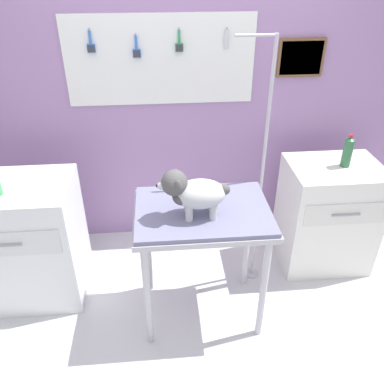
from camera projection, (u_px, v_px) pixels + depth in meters
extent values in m
cube|color=silver|center=(200.00, 344.00, 2.62)|extent=(4.40, 4.00, 0.04)
cube|color=#9D7AAD|center=(184.00, 109.00, 3.09)|extent=(4.00, 0.06, 2.30)
cube|color=white|center=(161.00, 61.00, 2.85)|extent=(1.37, 0.02, 0.64)
cylinder|color=gray|center=(89.00, 28.00, 2.69)|extent=(0.01, 0.02, 0.01)
cylinder|color=#3871C5|center=(90.00, 37.00, 2.71)|extent=(0.02, 0.02, 0.09)
cube|color=#3871C5|center=(91.00, 48.00, 2.75)|extent=(0.06, 0.02, 0.06)
cube|color=#333338|center=(91.00, 49.00, 2.73)|extent=(0.05, 0.01, 0.05)
cylinder|color=gray|center=(136.00, 34.00, 2.73)|extent=(0.01, 0.02, 0.01)
cylinder|color=blue|center=(136.00, 43.00, 2.75)|extent=(0.02, 0.02, 0.09)
cube|color=blue|center=(137.00, 53.00, 2.79)|extent=(0.06, 0.02, 0.06)
cube|color=#333338|center=(137.00, 54.00, 2.78)|extent=(0.05, 0.01, 0.05)
cylinder|color=gray|center=(179.00, 28.00, 2.74)|extent=(0.01, 0.02, 0.01)
cylinder|color=#31915B|center=(179.00, 37.00, 2.76)|extent=(0.02, 0.02, 0.09)
cube|color=#31915B|center=(179.00, 47.00, 2.80)|extent=(0.06, 0.02, 0.06)
cube|color=#333338|center=(179.00, 48.00, 2.78)|extent=(0.05, 0.01, 0.05)
cylinder|color=gray|center=(227.00, 28.00, 2.77)|extent=(0.01, 0.02, 0.01)
cube|color=silver|center=(227.00, 39.00, 2.80)|extent=(0.03, 0.01, 0.13)
cube|color=brown|center=(301.00, 58.00, 2.93)|extent=(0.35, 0.02, 0.28)
cube|color=#AE775B|center=(301.00, 58.00, 2.92)|extent=(0.31, 0.01, 0.24)
cylinder|color=#B7B7BC|center=(147.00, 297.00, 2.41)|extent=(0.04, 0.04, 0.81)
cylinder|color=#B7B7BC|center=(263.00, 289.00, 2.47)|extent=(0.04, 0.04, 0.81)
cylinder|color=#B7B7BC|center=(148.00, 247.00, 2.82)|extent=(0.04, 0.04, 0.81)
cylinder|color=#B7B7BC|center=(247.00, 241.00, 2.87)|extent=(0.04, 0.04, 0.81)
cube|color=#B7B7BC|center=(203.00, 215.00, 2.42)|extent=(0.84, 0.60, 0.03)
cube|color=slate|center=(203.00, 211.00, 2.40)|extent=(0.82, 0.58, 0.03)
cylinder|color=#B7B7BC|center=(252.00, 273.00, 3.16)|extent=(0.11, 0.11, 0.01)
cylinder|color=#B7B7BC|center=(262.00, 175.00, 2.68)|extent=(0.02, 0.02, 1.82)
cylinder|color=#B7B7BC|center=(256.00, 35.00, 2.20)|extent=(0.24, 0.02, 0.02)
cylinder|color=silver|center=(189.00, 213.00, 2.27)|extent=(0.04, 0.04, 0.10)
cylinder|color=silver|center=(188.00, 204.00, 2.35)|extent=(0.04, 0.04, 0.10)
cylinder|color=silver|center=(213.00, 212.00, 2.28)|extent=(0.04, 0.04, 0.10)
cylinder|color=silver|center=(211.00, 203.00, 2.36)|extent=(0.04, 0.04, 0.10)
ellipsoid|color=silver|center=(200.00, 194.00, 2.26)|extent=(0.30, 0.19, 0.17)
ellipsoid|color=#4F4F4E|center=(181.00, 196.00, 2.26)|extent=(0.11, 0.13, 0.09)
sphere|color=#4F4F4E|center=(174.00, 183.00, 2.21)|extent=(0.15, 0.15, 0.15)
ellipsoid|color=silver|center=(163.00, 186.00, 2.21)|extent=(0.07, 0.06, 0.05)
sphere|color=black|center=(158.00, 186.00, 2.21)|extent=(0.02, 0.02, 0.02)
ellipsoid|color=#4F4F4E|center=(178.00, 187.00, 2.15)|extent=(0.05, 0.03, 0.08)
ellipsoid|color=#4F4F4E|center=(176.00, 175.00, 2.26)|extent=(0.05, 0.03, 0.08)
sphere|color=#4F4F4E|center=(225.00, 189.00, 2.26)|extent=(0.06, 0.06, 0.06)
cube|color=silver|center=(22.00, 241.00, 2.79)|extent=(0.80, 0.56, 0.91)
cube|color=silver|center=(2.00, 245.00, 2.44)|extent=(0.70, 0.01, 0.18)
cylinder|color=#99999E|center=(2.00, 246.00, 2.43)|extent=(0.24, 0.02, 0.02)
cube|color=silver|center=(326.00, 215.00, 3.10)|extent=(0.68, 0.52, 0.87)
cube|color=silver|center=(346.00, 214.00, 2.78)|extent=(0.60, 0.01, 0.17)
cylinder|color=#99999E|center=(346.00, 215.00, 2.77)|extent=(0.20, 0.02, 0.02)
cylinder|color=#2C643E|center=(347.00, 153.00, 2.83)|extent=(0.07, 0.07, 0.21)
cone|color=#2C643E|center=(351.00, 139.00, 2.77)|extent=(0.07, 0.07, 0.02)
cylinder|color=red|center=(351.00, 136.00, 2.76)|extent=(0.03, 0.03, 0.02)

